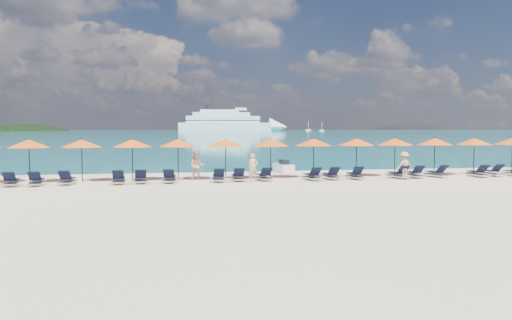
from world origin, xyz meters
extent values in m
plane|color=beige|center=(0.00, 0.00, 0.00)|extent=(1400.00, 1400.00, 0.00)
cube|color=#1FA9B2|center=(0.00, 660.00, 0.01)|extent=(1600.00, 1300.00, 0.01)
ellipsoid|color=black|center=(-150.00, 560.00, -35.00)|extent=(162.00, 126.00, 85.50)
cube|color=white|center=(63.57, 531.60, 4.63)|extent=(102.67, 23.34, 9.26)
cone|color=white|center=(124.65, 528.70, 4.63)|extent=(21.32, 21.32, 20.38)
cube|color=white|center=(61.72, 531.69, 12.97)|extent=(82.18, 19.59, 7.41)
cube|color=white|center=(59.87, 531.77, 18.53)|extent=(63.77, 16.87, 4.63)
cube|color=white|center=(58.02, 531.86, 22.24)|extent=(43.28, 13.13, 3.24)
cube|color=black|center=(61.72, 531.69, 11.58)|extent=(83.21, 19.83, 0.83)
cube|color=black|center=(61.72, 531.69, 14.82)|extent=(81.16, 19.36, 0.83)
cylinder|color=black|center=(45.25, 532.47, 25.94)|extent=(4.08, 4.08, 5.10)
cube|color=white|center=(166.85, 552.27, 0.85)|extent=(6.40, 2.13, 1.71)
cylinder|color=white|center=(166.85, 552.27, 6.40)|extent=(0.38, 0.38, 10.66)
cube|color=white|center=(167.89, 503.92, 0.70)|extent=(5.28, 1.76, 1.41)
cylinder|color=white|center=(167.89, 503.92, 5.28)|extent=(0.32, 0.32, 8.79)
cube|color=silver|center=(2.98, 9.28, 0.27)|extent=(0.98, 2.22, 0.50)
cube|color=black|center=(2.99, 9.10, 0.63)|extent=(0.52, 0.94, 0.32)
cylinder|color=black|center=(2.94, 9.82, 0.77)|extent=(0.50, 0.09, 0.05)
imported|color=tan|center=(0.05, 4.07, 0.74)|extent=(0.61, 0.47, 1.49)
imported|color=tan|center=(-2.86, 5.05, 0.78)|extent=(0.83, 0.58, 1.56)
imported|color=tan|center=(8.43, 3.59, 0.76)|extent=(1.05, 0.65, 1.52)
cylinder|color=black|center=(-11.42, 5.55, 1.10)|extent=(0.05, 0.05, 2.20)
cone|color=#FF5D15|center=(-11.42, 5.55, 2.02)|extent=(2.10, 2.10, 0.42)
sphere|color=black|center=(-11.42, 5.55, 2.24)|extent=(0.08, 0.08, 0.08)
cylinder|color=black|center=(-8.82, 5.49, 1.10)|extent=(0.05, 0.05, 2.20)
cone|color=#FF5D15|center=(-8.82, 5.49, 2.02)|extent=(2.10, 2.10, 0.42)
sphere|color=black|center=(-8.82, 5.49, 2.24)|extent=(0.08, 0.08, 0.08)
cylinder|color=black|center=(-6.25, 5.54, 1.10)|extent=(0.05, 0.05, 2.20)
cone|color=#FF5D15|center=(-6.25, 5.54, 2.02)|extent=(2.10, 2.10, 0.42)
sphere|color=black|center=(-6.25, 5.54, 2.24)|extent=(0.08, 0.08, 0.08)
cylinder|color=black|center=(-3.83, 5.49, 1.10)|extent=(0.05, 0.05, 2.20)
cone|color=#FF5D15|center=(-3.83, 5.49, 2.02)|extent=(2.10, 2.10, 0.42)
sphere|color=black|center=(-3.83, 5.49, 2.24)|extent=(0.08, 0.08, 0.08)
cylinder|color=black|center=(-1.24, 5.44, 1.10)|extent=(0.05, 0.05, 2.20)
cone|color=#FF5D15|center=(-1.24, 5.44, 2.02)|extent=(2.10, 2.10, 0.42)
sphere|color=black|center=(-1.24, 5.44, 2.24)|extent=(0.08, 0.08, 0.08)
cylinder|color=black|center=(1.27, 5.34, 1.10)|extent=(0.05, 0.05, 2.20)
cone|color=#FF5D15|center=(1.27, 5.34, 2.02)|extent=(2.10, 2.10, 0.42)
sphere|color=black|center=(1.27, 5.34, 2.24)|extent=(0.08, 0.08, 0.08)
cylinder|color=black|center=(3.84, 5.56, 1.10)|extent=(0.05, 0.05, 2.20)
cone|color=#FF5D15|center=(3.84, 5.56, 2.02)|extent=(2.10, 2.10, 0.42)
sphere|color=black|center=(3.84, 5.56, 2.24)|extent=(0.08, 0.08, 0.08)
cylinder|color=black|center=(6.38, 5.43, 1.10)|extent=(0.05, 0.05, 2.20)
cone|color=#FF5D15|center=(6.38, 5.43, 2.02)|extent=(2.10, 2.10, 0.42)
sphere|color=black|center=(6.38, 5.43, 2.24)|extent=(0.08, 0.08, 0.08)
cylinder|color=black|center=(8.81, 5.52, 1.10)|extent=(0.05, 0.05, 2.20)
cone|color=#FF5D15|center=(8.81, 5.52, 2.02)|extent=(2.10, 2.10, 0.42)
sphere|color=black|center=(8.81, 5.52, 2.24)|extent=(0.08, 0.08, 0.08)
cylinder|color=black|center=(11.38, 5.54, 1.10)|extent=(0.05, 0.05, 2.20)
cone|color=#FF5D15|center=(11.38, 5.54, 2.02)|extent=(2.10, 2.10, 0.42)
sphere|color=black|center=(11.38, 5.54, 2.24)|extent=(0.08, 0.08, 0.08)
cylinder|color=black|center=(13.84, 5.30, 1.10)|extent=(0.05, 0.05, 2.20)
cone|color=#FF5D15|center=(13.84, 5.30, 2.02)|extent=(2.10, 2.10, 0.42)
sphere|color=black|center=(13.84, 5.30, 2.24)|extent=(0.08, 0.08, 0.08)
cylinder|color=black|center=(16.49, 5.37, 1.10)|extent=(0.05, 0.05, 2.20)
cone|color=#FF5D15|center=(16.49, 5.37, 2.02)|extent=(2.10, 2.10, 0.42)
cube|color=silver|center=(-11.90, 4.07, 0.14)|extent=(0.78, 1.75, 0.06)
cube|color=black|center=(-11.92, 4.32, 0.30)|extent=(0.65, 1.15, 0.04)
cube|color=black|center=(-11.85, 3.53, 0.55)|extent=(0.60, 0.59, 0.43)
cube|color=silver|center=(-10.75, 4.04, 0.14)|extent=(0.76, 1.74, 0.06)
cube|color=black|center=(-10.77, 4.29, 0.30)|extent=(0.64, 1.14, 0.04)
cube|color=black|center=(-10.71, 3.50, 0.55)|extent=(0.59, 0.58, 0.43)
cube|color=silver|center=(-9.36, 4.30, 0.14)|extent=(0.69, 1.72, 0.06)
cube|color=black|center=(-9.35, 4.55, 0.30)|extent=(0.59, 1.12, 0.04)
cube|color=black|center=(-9.38, 3.75, 0.55)|extent=(0.57, 0.56, 0.43)
cube|color=silver|center=(-6.85, 4.08, 0.14)|extent=(0.66, 1.71, 0.06)
cube|color=black|center=(-6.85, 4.33, 0.30)|extent=(0.58, 1.11, 0.04)
cube|color=black|center=(-6.84, 3.53, 0.55)|extent=(0.56, 0.55, 0.43)
cube|color=silver|center=(-5.79, 4.28, 0.14)|extent=(0.73, 1.74, 0.06)
cube|color=black|center=(-5.80, 4.53, 0.30)|extent=(0.62, 1.13, 0.04)
cube|color=black|center=(-5.75, 3.73, 0.55)|extent=(0.58, 0.57, 0.43)
cube|color=silver|center=(-4.31, 4.19, 0.14)|extent=(0.79, 1.76, 0.06)
cube|color=black|center=(-4.28, 4.44, 0.30)|extent=(0.66, 1.15, 0.04)
cube|color=black|center=(-4.37, 3.64, 0.55)|extent=(0.60, 0.59, 0.43)
cube|color=silver|center=(-1.78, 4.24, 0.14)|extent=(0.72, 1.73, 0.06)
cube|color=black|center=(-1.77, 4.49, 0.30)|extent=(0.61, 1.13, 0.04)
cube|color=black|center=(-1.81, 3.69, 0.55)|extent=(0.58, 0.57, 0.43)
cube|color=silver|center=(-0.72, 4.34, 0.14)|extent=(0.70, 1.73, 0.06)
cube|color=black|center=(-0.71, 4.59, 0.30)|extent=(0.60, 1.13, 0.04)
cube|color=black|center=(-0.75, 3.79, 0.55)|extent=(0.58, 0.56, 0.43)
cube|color=silver|center=(0.68, 4.35, 0.14)|extent=(0.69, 1.72, 0.06)
cube|color=black|center=(0.67, 4.60, 0.30)|extent=(0.60, 1.12, 0.04)
cube|color=black|center=(0.70, 3.80, 0.55)|extent=(0.57, 0.56, 0.43)
cube|color=silver|center=(3.30, 4.06, 0.14)|extent=(0.70, 1.73, 0.06)
cube|color=black|center=(3.29, 4.31, 0.30)|extent=(0.60, 1.12, 0.04)
cube|color=black|center=(3.32, 3.51, 0.55)|extent=(0.57, 0.56, 0.43)
cube|color=silver|center=(4.40, 4.20, 0.14)|extent=(0.63, 1.70, 0.06)
cube|color=black|center=(4.40, 4.45, 0.30)|extent=(0.56, 1.10, 0.04)
cube|color=black|center=(4.40, 3.65, 0.55)|extent=(0.55, 0.54, 0.43)
cube|color=silver|center=(5.79, 4.18, 0.14)|extent=(0.73, 1.74, 0.06)
cube|color=black|center=(5.81, 4.43, 0.30)|extent=(0.62, 1.13, 0.04)
cube|color=black|center=(5.75, 3.63, 0.55)|extent=(0.59, 0.57, 0.43)
cube|color=silver|center=(8.33, 4.08, 0.14)|extent=(0.69, 1.72, 0.06)
cube|color=black|center=(8.32, 4.33, 0.30)|extent=(0.59, 1.12, 0.04)
cube|color=black|center=(8.35, 3.53, 0.55)|extent=(0.57, 0.56, 0.43)
cube|color=silver|center=(9.40, 4.24, 0.14)|extent=(0.77, 1.75, 0.06)
cube|color=black|center=(9.43, 4.48, 0.30)|extent=(0.65, 1.15, 0.04)
cube|color=black|center=(9.35, 3.69, 0.55)|extent=(0.60, 0.59, 0.43)
cube|color=silver|center=(10.80, 4.33, 0.14)|extent=(0.79, 1.76, 0.06)
cube|color=black|center=(10.78, 4.58, 0.30)|extent=(0.66, 1.15, 0.04)
cube|color=black|center=(10.86, 3.79, 0.55)|extent=(0.60, 0.59, 0.43)
cube|color=silver|center=(13.27, 4.07, 0.14)|extent=(0.75, 1.74, 0.06)
cube|color=black|center=(13.29, 4.32, 0.30)|extent=(0.63, 1.14, 0.04)
cube|color=black|center=(13.23, 3.53, 0.55)|extent=(0.59, 0.58, 0.43)
cube|color=silver|center=(14.39, 4.33, 0.14)|extent=(0.68, 1.72, 0.06)
cube|color=black|center=(14.40, 4.58, 0.30)|extent=(0.59, 1.12, 0.04)
cube|color=black|center=(14.37, 3.78, 0.55)|extent=(0.57, 0.56, 0.43)
camera|label=1|loc=(-4.66, -21.81, 2.79)|focal=35.00mm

